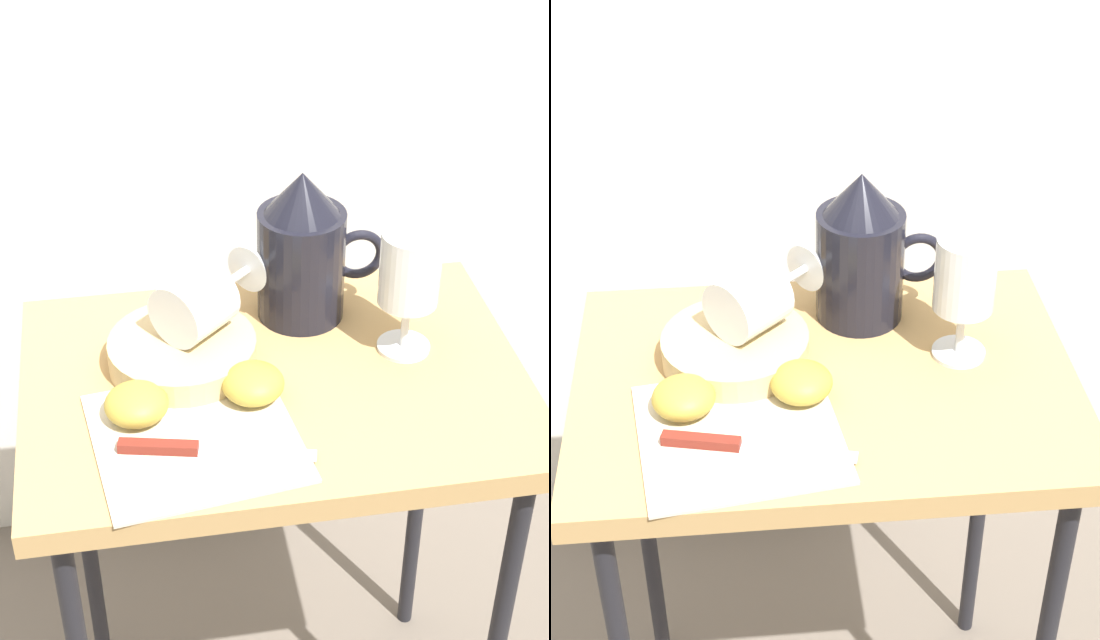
% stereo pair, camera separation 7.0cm
% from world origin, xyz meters
% --- Properties ---
extents(table, '(0.58, 0.41, 0.68)m').
position_xyz_m(table, '(0.00, 0.00, 0.61)').
color(table, tan).
rests_on(table, ground_plane).
extents(linen_napkin, '(0.24, 0.24, 0.00)m').
position_xyz_m(linen_napkin, '(-0.10, -0.09, 0.68)').
color(linen_napkin, beige).
rests_on(linen_napkin, table).
extents(basket_tray, '(0.17, 0.17, 0.03)m').
position_xyz_m(basket_tray, '(-0.10, 0.04, 0.70)').
color(basket_tray, tan).
rests_on(basket_tray, table).
extents(pitcher, '(0.16, 0.11, 0.20)m').
position_xyz_m(pitcher, '(0.06, 0.12, 0.76)').
color(pitcher, black).
rests_on(pitcher, table).
extents(wine_glass_upright, '(0.07, 0.07, 0.16)m').
position_xyz_m(wine_glass_upright, '(0.16, 0.03, 0.79)').
color(wine_glass_upright, silver).
rests_on(wine_glass_upright, table).
extents(wine_glass_tipped_near, '(0.15, 0.15, 0.08)m').
position_xyz_m(wine_glass_tipped_near, '(-0.08, 0.06, 0.75)').
color(wine_glass_tipped_near, silver).
rests_on(wine_glass_tipped_near, basket_tray).
extents(apple_half_left, '(0.07, 0.07, 0.04)m').
position_xyz_m(apple_half_left, '(-0.16, -0.05, 0.70)').
color(apple_half_left, '#B29938').
rests_on(apple_half_left, linen_napkin).
extents(apple_half_right, '(0.07, 0.07, 0.04)m').
position_xyz_m(apple_half_right, '(-0.03, -0.04, 0.70)').
color(apple_half_right, '#B29938').
rests_on(apple_half_right, linen_napkin).
extents(knife, '(0.21, 0.06, 0.01)m').
position_xyz_m(knife, '(-0.11, -0.12, 0.69)').
color(knife, silver).
rests_on(knife, linen_napkin).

